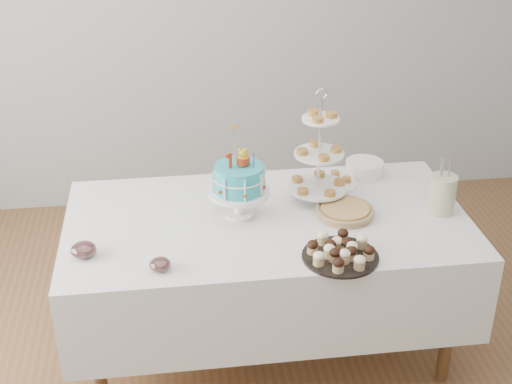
{
  "coord_description": "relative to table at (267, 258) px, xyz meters",
  "views": [
    {
      "loc": [
        -0.45,
        -2.62,
        2.46
      ],
      "look_at": [
        -0.05,
        0.3,
        0.91
      ],
      "focal_mm": 50.0,
      "sensor_mm": 36.0,
      "label": 1
    }
  ],
  "objects": [
    {
      "name": "jam_bowl_b",
      "position": [
        -0.84,
        -0.23,
        0.26
      ],
      "size": [
        0.11,
        0.11,
        0.07
      ],
      "color": "silver",
      "rests_on": "table"
    },
    {
      "name": "utensil_pitcher",
      "position": [
        0.84,
        -0.05,
        0.33
      ],
      "size": [
        0.13,
        0.13,
        0.29
      ],
      "rotation": [
        0.0,
        0.0,
        0.36
      ],
      "color": "beige",
      "rests_on": "table"
    },
    {
      "name": "table",
      "position": [
        0.0,
        0.0,
        0.0
      ],
      "size": [
        1.92,
        1.02,
        0.77
      ],
      "color": "white",
      "rests_on": "floor"
    },
    {
      "name": "plate_stack",
      "position": [
        0.58,
        0.39,
        0.27
      ],
      "size": [
        0.2,
        0.2,
        0.08
      ],
      "color": "white",
      "rests_on": "table"
    },
    {
      "name": "pastry_plate",
      "position": [
        0.39,
        0.3,
        0.24
      ],
      "size": [
        0.26,
        0.26,
        0.04
      ],
      "color": "white",
      "rests_on": "table"
    },
    {
      "name": "jam_bowl_a",
      "position": [
        -0.51,
        -0.38,
        0.25
      ],
      "size": [
        0.09,
        0.09,
        0.05
      ],
      "color": "silver",
      "rests_on": "table"
    },
    {
      "name": "cupcake_tray",
      "position": [
        0.26,
        -0.39,
        0.26
      ],
      "size": [
        0.34,
        0.34,
        0.08
      ],
      "color": "black",
      "rests_on": "table"
    },
    {
      "name": "walls",
      "position": [
        0.0,
        -0.3,
        0.81
      ],
      "size": [
        5.04,
        4.04,
        2.7
      ],
      "color": "#A6AAAC",
      "rests_on": "floor"
    },
    {
      "name": "birthday_cake",
      "position": [
        -0.13,
        0.04,
        0.35
      ],
      "size": [
        0.3,
        0.3,
        0.45
      ],
      "rotation": [
        0.0,
        0.0,
        0.11
      ],
      "color": "white",
      "rests_on": "table"
    },
    {
      "name": "pie",
      "position": [
        0.37,
        -0.03,
        0.25
      ],
      "size": [
        0.28,
        0.28,
        0.04
      ],
      "color": "tan",
      "rests_on": "table"
    },
    {
      "name": "tiered_stand",
      "position": [
        0.28,
        0.16,
        0.47
      ],
      "size": [
        0.3,
        0.3,
        0.58
      ],
      "color": "silver",
      "rests_on": "table"
    },
    {
      "name": "floor",
      "position": [
        0.0,
        -0.3,
        -0.54
      ],
      "size": [
        5.0,
        5.0,
        0.0
      ],
      "primitive_type": "plane",
      "color": "brown",
      "rests_on": "ground"
    }
  ]
}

